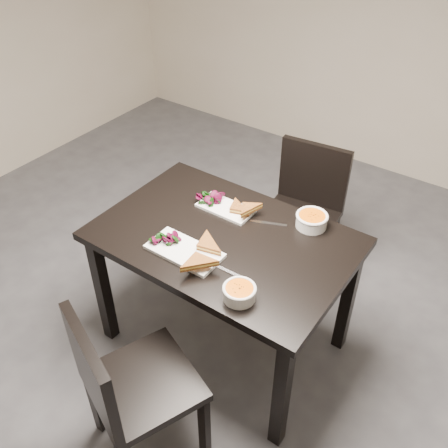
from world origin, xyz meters
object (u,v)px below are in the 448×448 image
at_px(soup_bowl_far, 312,220).
at_px(chair_near, 125,385).
at_px(soup_bowl_near, 239,292).
at_px(plate_far, 225,208).
at_px(plate_near, 184,251).
at_px(table, 224,251).
at_px(chair_far, 304,206).

bearing_deg(soup_bowl_far, chair_near, -104.17).
relative_size(soup_bowl_near, plate_far, 0.49).
bearing_deg(soup_bowl_near, plate_near, 165.85).
relative_size(table, soup_bowl_near, 8.63).
distance_m(chair_near, chair_far, 1.51).
height_order(plate_near, plate_far, plate_near).
xyz_separation_m(plate_far, soup_bowl_far, (0.42, 0.13, 0.03)).
xyz_separation_m(chair_far, plate_near, (-0.12, -0.97, 0.27)).
bearing_deg(chair_near, soup_bowl_far, 98.06).
bearing_deg(chair_far, soup_bowl_far, -67.64).
bearing_deg(plate_near, plate_far, 95.93).
relative_size(chair_far, plate_far, 3.00).
bearing_deg(table, chair_far, 86.63).
bearing_deg(plate_far, plate_near, -84.07).
relative_size(table, chair_far, 1.41).
distance_m(chair_near, plate_far, 0.97).
bearing_deg(soup_bowl_near, chair_far, 102.57).
bearing_deg(soup_bowl_near, chair_near, -118.49).
height_order(table, plate_far, plate_far).
xyz_separation_m(plate_near, soup_bowl_far, (0.38, 0.50, 0.03)).
height_order(soup_bowl_near, plate_far, soup_bowl_near).
bearing_deg(table, plate_far, 123.20).
height_order(soup_bowl_near, soup_bowl_far, soup_bowl_far).
bearing_deg(table, chair_near, -87.23).
bearing_deg(chair_near, table, 115.00).
xyz_separation_m(soup_bowl_near, soup_bowl_far, (0.02, 0.59, 0.00)).
height_order(plate_far, soup_bowl_far, soup_bowl_far).
xyz_separation_m(plate_near, soup_bowl_near, (0.36, -0.09, 0.03)).
bearing_deg(plate_far, soup_bowl_near, -49.69).
height_order(chair_near, plate_far, chair_near).
height_order(chair_near, soup_bowl_near, chair_near).
xyz_separation_m(table, soup_bowl_near, (0.28, -0.29, 0.13)).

